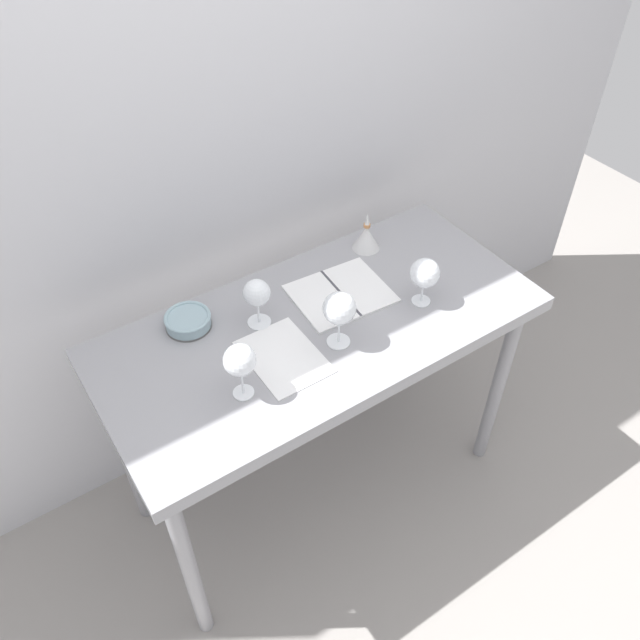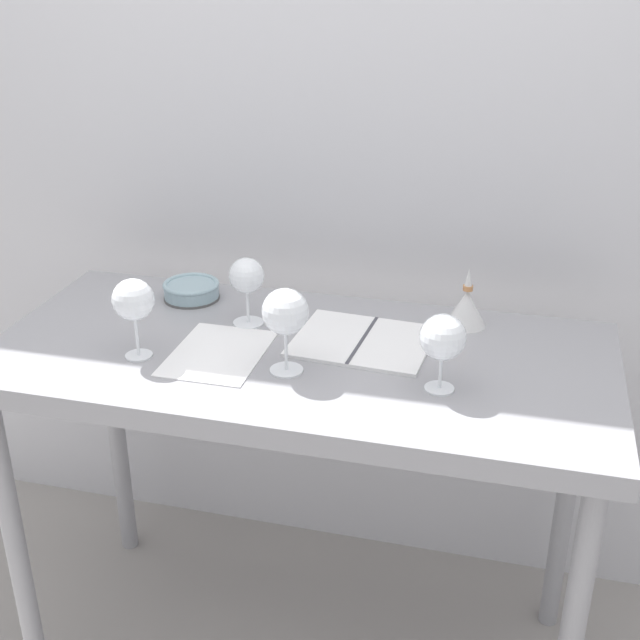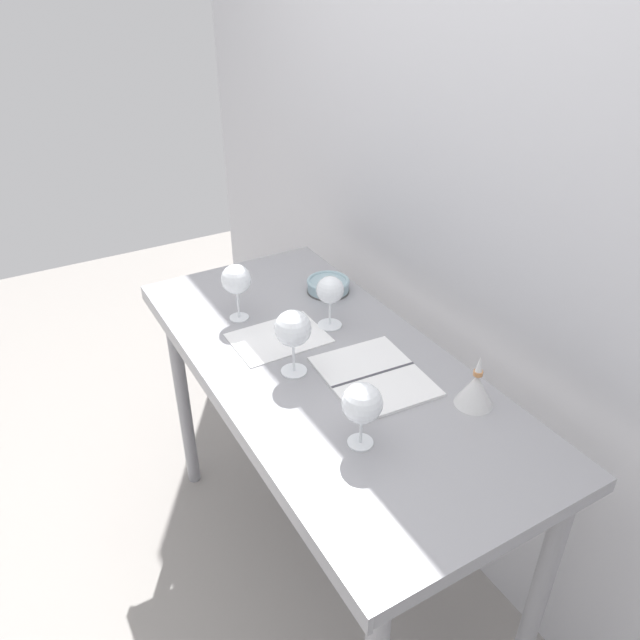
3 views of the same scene
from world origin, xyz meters
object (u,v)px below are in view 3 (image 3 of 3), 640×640
(wine_glass_near_center, at_px, (293,330))
(wine_glass_far_left, at_px, (330,292))
(open_notebook, at_px, (374,376))
(decanter_funnel, at_px, (475,389))
(tasting_sheet_upper, at_px, (279,338))
(tasting_bowl, at_px, (328,285))
(wine_glass_near_right, at_px, (362,404))
(wine_glass_near_left, at_px, (236,280))

(wine_glass_near_center, distance_m, wine_glass_far_left, 0.26)
(open_notebook, bearing_deg, decanter_funnel, 39.68)
(wine_glass_near_center, relative_size, tasting_sheet_upper, 0.69)
(wine_glass_far_left, distance_m, tasting_bowl, 0.24)
(wine_glass_near_center, distance_m, tasting_bowl, 0.48)
(tasting_bowl, height_order, decanter_funnel, decanter_funnel)
(tasting_bowl, bearing_deg, wine_glass_far_left, -29.35)
(tasting_sheet_upper, height_order, tasting_bowl, tasting_bowl)
(wine_glass_near_right, bearing_deg, tasting_bowl, 155.20)
(wine_glass_far_left, relative_size, tasting_sheet_upper, 0.61)
(wine_glass_near_right, xyz_separation_m, tasting_bowl, (-0.67, 0.31, -0.09))
(tasting_sheet_upper, xyz_separation_m, tasting_bowl, (-0.18, 0.27, 0.02))
(wine_glass_near_right, xyz_separation_m, wine_glass_far_left, (-0.48, 0.20, 0.00))
(wine_glass_near_center, xyz_separation_m, tasting_sheet_upper, (-0.17, 0.04, -0.13))
(wine_glass_near_center, height_order, wine_glass_near_left, wine_glass_near_center)
(open_notebook, relative_size, decanter_funnel, 2.24)
(wine_glass_far_left, height_order, decanter_funnel, wine_glass_far_left)
(wine_glass_near_right, height_order, wine_glass_far_left, same)
(wine_glass_near_right, relative_size, wine_glass_near_center, 0.88)
(wine_glass_far_left, bearing_deg, open_notebook, -6.51)
(decanter_funnel, bearing_deg, tasting_sheet_upper, -150.64)
(wine_glass_near_left, relative_size, tasting_sheet_upper, 0.67)
(open_notebook, bearing_deg, wine_glass_far_left, 177.55)
(open_notebook, distance_m, tasting_sheet_upper, 0.33)
(decanter_funnel, bearing_deg, wine_glass_near_left, -153.10)
(tasting_sheet_upper, xyz_separation_m, decanter_funnel, (0.52, 0.29, 0.04))
(wine_glass_near_right, xyz_separation_m, open_notebook, (-0.20, 0.17, -0.11))
(wine_glass_near_center, height_order, tasting_sheet_upper, wine_glass_near_center)
(wine_glass_far_left, bearing_deg, wine_glass_near_center, -53.01)
(open_notebook, bearing_deg, wine_glass_near_left, -153.68)
(open_notebook, height_order, tasting_bowl, tasting_bowl)
(wine_glass_near_right, height_order, open_notebook, wine_glass_near_right)
(wine_glass_near_left, height_order, decanter_funnel, wine_glass_near_left)
(wine_glass_near_left, bearing_deg, tasting_bowl, 91.88)
(wine_glass_near_center, distance_m, wine_glass_near_left, 0.33)
(wine_glass_near_left, bearing_deg, tasting_sheet_upper, 18.48)
(wine_glass_near_center, xyz_separation_m, wine_glass_far_left, (-0.16, 0.21, -0.02))
(open_notebook, distance_m, decanter_funnel, 0.27)
(wine_glass_near_left, bearing_deg, decanter_funnel, 26.90)
(wine_glass_near_left, xyz_separation_m, decanter_funnel, (0.68, 0.35, -0.09))
(wine_glass_far_left, xyz_separation_m, tasting_bowl, (-0.19, 0.11, -0.09))
(wine_glass_near_left, relative_size, decanter_funnel, 1.27)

